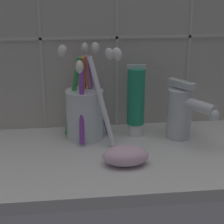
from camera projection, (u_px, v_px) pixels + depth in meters
The scene contains 6 objects.
sink_counter at pixel (118, 158), 65.60cm from camera, with size 58.33×28.05×2.00cm, color silver.
tile_wall_backsplash at pixel (109, 3), 70.74cm from camera, with size 68.33×1.72×52.76cm.
toothbrush_cup at pixel (86, 109), 70.03cm from camera, with size 11.19×12.07×18.25cm.
toothpaste_tube at pixel (136, 101), 70.74cm from camera, with size 3.47×3.31×13.93cm.
sink_faucet at pixel (183, 111), 69.57cm from camera, with size 7.18×10.80×11.10cm.
soap_bar at pixel (126, 156), 60.50cm from camera, with size 7.59×5.08×3.12cm, color #DBB2C6.
Camera 1 is at (-8.16, -58.87, 29.92)cm, focal length 60.00 mm.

